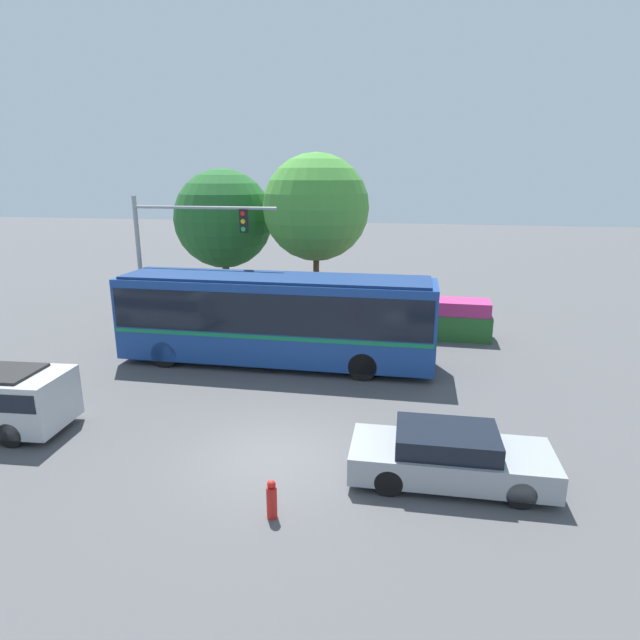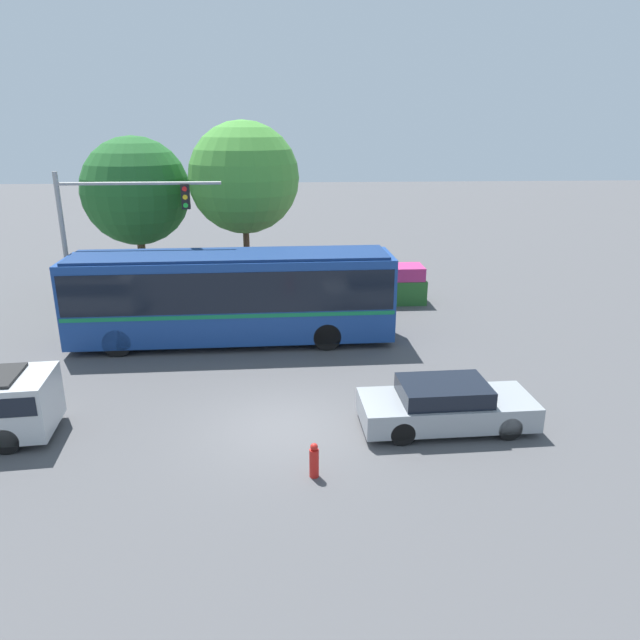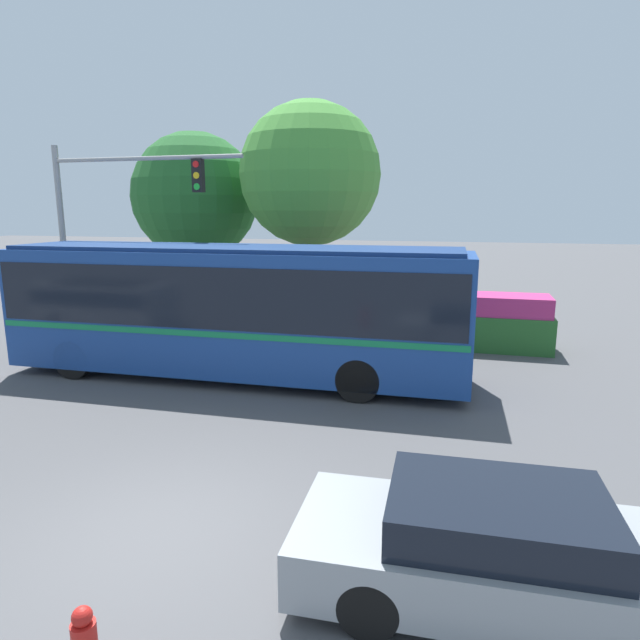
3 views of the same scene
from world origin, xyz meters
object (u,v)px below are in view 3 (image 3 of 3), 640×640
at_px(city_bus, 233,304).
at_px(traffic_light_pole, 106,215).
at_px(sedan_foreground, 504,551).
at_px(street_tree_centre, 310,175).
at_px(street_tree_left, 196,197).

bearing_deg(city_bus, traffic_light_pole, -20.67).
distance_m(sedan_foreground, street_tree_centre, 15.34).
bearing_deg(sedan_foreground, city_bus, 129.85).
height_order(street_tree_left, street_tree_centre, street_tree_centre).
bearing_deg(traffic_light_pole, city_bus, -19.55).
height_order(city_bus, street_tree_centre, street_tree_centre).
relative_size(traffic_light_pole, street_tree_left, 0.84).
distance_m(city_bus, street_tree_left, 9.58).
height_order(traffic_light_pole, street_tree_centre, street_tree_centre).
distance_m(city_bus, street_tree_centre, 7.32).
height_order(city_bus, street_tree_left, street_tree_left).
bearing_deg(city_bus, sedan_foreground, 130.61).
xyz_separation_m(city_bus, traffic_light_pole, (-4.75, 1.69, 2.17)).
distance_m(city_bus, sedan_foreground, 9.33).
bearing_deg(street_tree_centre, city_bus, -91.90).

